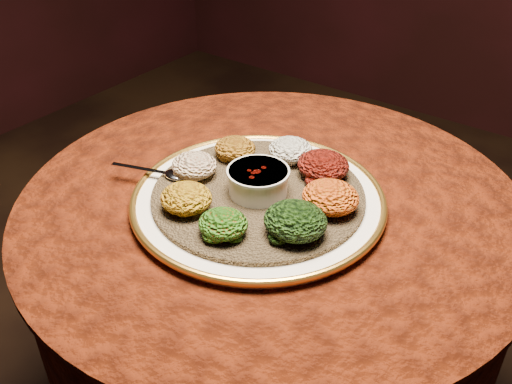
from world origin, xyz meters
The scene contains 13 objects.
table centered at (0.00, 0.00, 0.55)m, with size 0.96×0.96×0.73m.
platter centered at (0.00, -0.04, 0.75)m, with size 0.56×0.56×0.02m.
injera centered at (0.00, -0.04, 0.76)m, with size 0.39×0.39×0.01m, color brown.
stew_bowl centered at (0.00, -0.04, 0.79)m, with size 0.11×0.11×0.05m.
spoon centered at (-0.17, -0.09, 0.77)m, with size 0.15×0.07×0.01m.
portion_ayib centered at (-0.02, 0.10, 0.78)m, with size 0.09×0.08×0.04m, color silver.
portion_kitfo centered at (0.06, 0.08, 0.79)m, with size 0.10×0.09×0.05m, color black.
portion_tikil centered at (0.13, 0.00, 0.79)m, with size 0.10×0.10×0.05m, color #B87D0F.
portion_gomen centered at (0.12, -0.10, 0.79)m, with size 0.11×0.10×0.05m, color black.
portion_mixveg centered at (0.02, -0.17, 0.78)m, with size 0.08×0.08×0.04m, color #A2230A.
portion_kik centered at (-0.07, -0.15, 0.78)m, with size 0.09×0.09×0.04m, color #B78610.
portion_timatim centered at (-0.14, -0.06, 0.78)m, with size 0.09×0.08×0.04m, color maroon.
portion_shiro centered at (-0.12, 0.04, 0.78)m, with size 0.08×0.08×0.04m, color #855510.
Camera 1 is at (0.51, -0.73, 1.34)m, focal length 40.00 mm.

